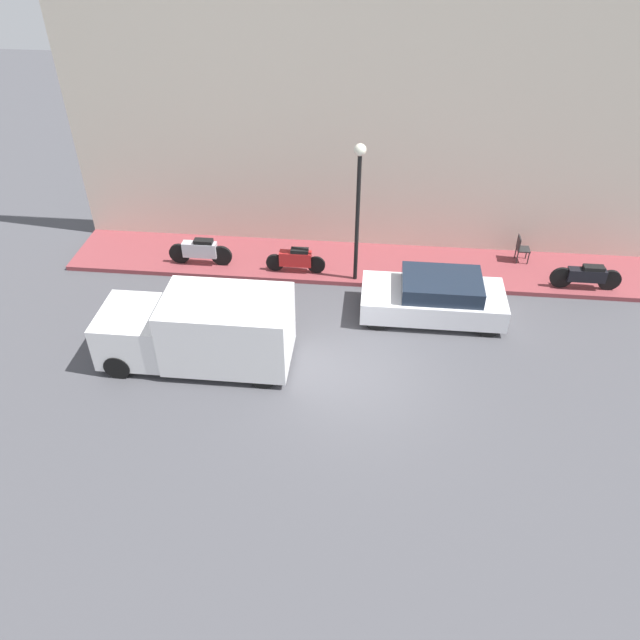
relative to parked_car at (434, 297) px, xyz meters
name	(u,v)px	position (x,y,z in m)	size (l,w,h in m)	color
ground_plane	(357,374)	(-2.72, 2.02, -0.63)	(60.00, 60.00, 0.00)	#47474C
sidewalk	(365,264)	(2.47, 2.02, -0.56)	(2.43, 18.89, 0.14)	brown
building_facade	(373,132)	(3.83, 2.02, 3.26)	(0.30, 18.89, 7.78)	beige
parked_car	(434,297)	(0.00, 0.00, 0.00)	(1.80, 4.00, 1.29)	silver
delivery_van	(199,330)	(-2.55, 6.06, 0.36)	(1.95, 4.86, 1.95)	white
motorcycle_red	(296,259)	(1.72, 4.16, -0.05)	(0.30, 1.85, 0.81)	#B21E1E
scooter_silver	(200,251)	(1.86, 7.21, -0.01)	(0.30, 2.02, 0.88)	#B7B7BF
motorcycle_black	(587,276)	(1.64, -4.56, -0.05)	(0.30, 2.06, 0.79)	black
streetlamp	(358,193)	(1.50, 2.31, 2.38)	(0.34, 0.34, 4.29)	black
cafe_chair	(521,247)	(3.04, -2.86, 0.00)	(0.40, 0.40, 0.87)	#262626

